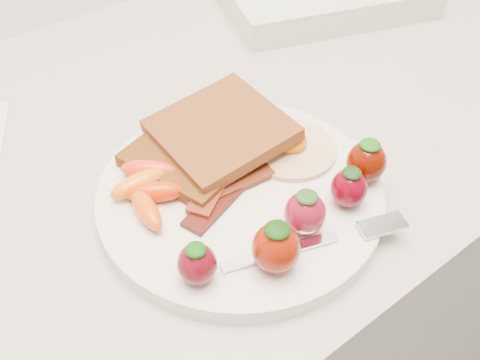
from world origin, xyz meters
TOP-DOWN VIEW (x-y plane):
  - counter at (0.00, 1.70)m, footprint 2.00×0.60m
  - plate at (0.01, 1.57)m, footprint 0.27×0.27m
  - toast_lower at (0.00, 1.63)m, footprint 0.14×0.14m
  - toast_upper at (0.03, 1.63)m, footprint 0.12×0.12m
  - fried_egg at (0.08, 1.58)m, footprint 0.10×0.10m
  - bacon_strips at (-0.00, 1.57)m, footprint 0.11×0.08m
  - baby_carrots at (-0.06, 1.61)m, footprint 0.07×0.10m
  - strawberries at (0.03, 1.49)m, footprint 0.22×0.06m
  - fork at (0.03, 1.47)m, footprint 0.16×0.07m

SIDE VIEW (x-z plane):
  - counter at x=0.00m, z-range 0.00..0.90m
  - plate at x=0.01m, z-range 0.90..0.92m
  - fork at x=0.03m, z-range 0.92..0.92m
  - bacon_strips at x=0.00m, z-range 0.92..0.93m
  - fried_egg at x=0.08m, z-range 0.91..0.93m
  - toast_lower at x=0.00m, z-range 0.92..0.93m
  - baby_carrots at x=-0.06m, z-range 0.92..0.94m
  - toast_upper at x=0.03m, z-range 0.93..0.95m
  - strawberries at x=0.03m, z-range 0.92..0.96m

